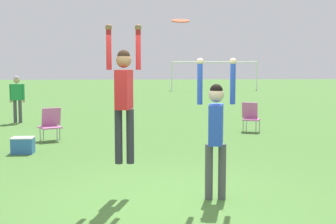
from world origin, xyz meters
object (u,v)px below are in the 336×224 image
camping_chair_0 (251,115)px  camping_chair_2 (51,123)px  person_spectator_near (17,95)px  person_defending (216,125)px  cooler_box (23,145)px  person_jumping (124,90)px  frisbee (181,21)px

camping_chair_0 → camping_chair_2: camping_chair_0 is taller
camping_chair_0 → person_spectator_near: person_spectator_near is taller
person_defending → camping_chair_2: (-3.51, 5.89, -0.66)m
camping_chair_2 → cooler_box: camping_chair_2 is taller
camping_chair_0 → cooler_box: (-6.16, -3.16, -0.31)m
person_jumping → cooler_box: (-2.44, 3.70, -1.47)m
person_defending → frisbee: frisbee is taller
person_jumping → camping_chair_0: person_jumping is taller
person_spectator_near → camping_chair_0: bearing=-45.2°
person_spectator_near → cooler_box: size_ratio=3.36×
person_jumping → person_defending: bearing=-90.0°
person_jumping → frisbee: frisbee is taller
person_defending → frisbee: bearing=-99.8°
person_spectator_near → person_defending: bearing=-87.2°
camping_chair_2 → cooler_box: bearing=50.8°
camping_chair_0 → person_spectator_near: bearing=4.2°
person_defending → cooler_box: (-3.82, 4.03, -0.95)m
person_jumping → person_spectator_near: (-3.99, 9.61, -0.66)m
person_defending → camping_chair_2: 6.89m
person_spectator_near → cooler_box: 6.16m
camping_chair_0 → camping_chair_2: size_ratio=1.02×
frisbee → camping_chair_0: bearing=67.7°
frisbee → camping_chair_0: frisbee is taller
person_defending → cooler_box: person_defending is taller
frisbee → camping_chair_2: size_ratio=0.32×
person_jumping → person_defending: 1.51m
cooler_box → frisbee: bearing=-49.1°
frisbee → camping_chair_0: 7.85m
person_defending → cooler_box: size_ratio=4.32×
camping_chair_2 → person_spectator_near: 4.48m
person_jumping → frisbee: bearing=-83.6°
person_defending → camping_chair_0: size_ratio=2.39×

